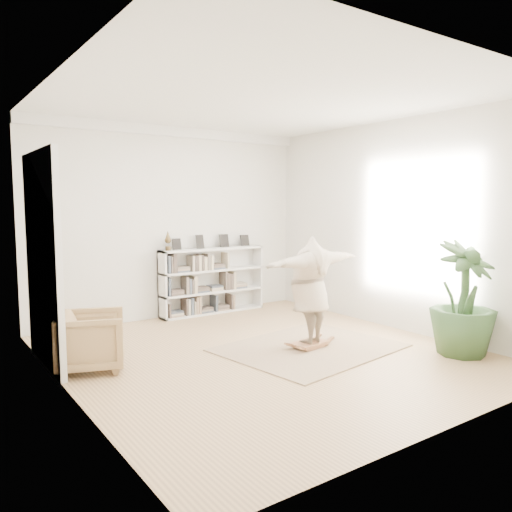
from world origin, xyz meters
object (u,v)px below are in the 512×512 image
at_px(armchair, 91,341).
at_px(houseplant, 463,298).
at_px(person, 310,287).
at_px(rocker_board, 310,344).
at_px(bookshelf, 212,281).

xyz_separation_m(armchair, houseplant, (4.57, -2.41, 0.44)).
bearing_deg(houseplant, person, 137.05).
relative_size(rocker_board, houseplant, 0.36).
xyz_separation_m(armchair, person, (2.98, -0.92, 0.55)).
xyz_separation_m(armchair, rocker_board, (2.98, -0.92, -0.31)).
bearing_deg(person, bookshelf, -99.09).
xyz_separation_m(rocker_board, person, (-0.00, 0.00, 0.86)).
bearing_deg(bookshelf, houseplant, -70.85).
bearing_deg(armchair, bookshelf, -35.20).
distance_m(armchair, houseplant, 5.19).
bearing_deg(bookshelf, person, -90.77).
height_order(armchair, person, person).
height_order(rocker_board, person, person).
height_order(armchair, houseplant, houseplant).
relative_size(armchair, rocker_board, 1.41).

